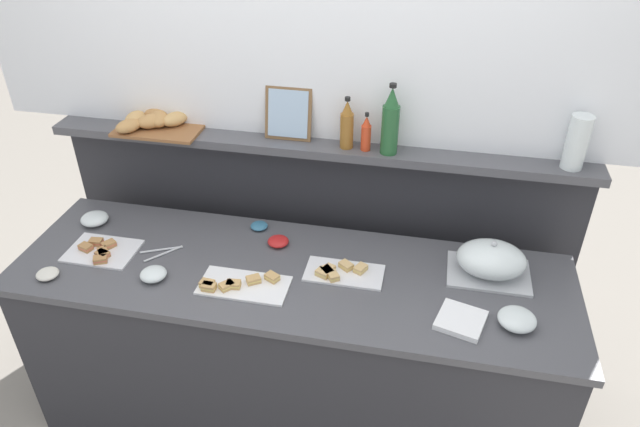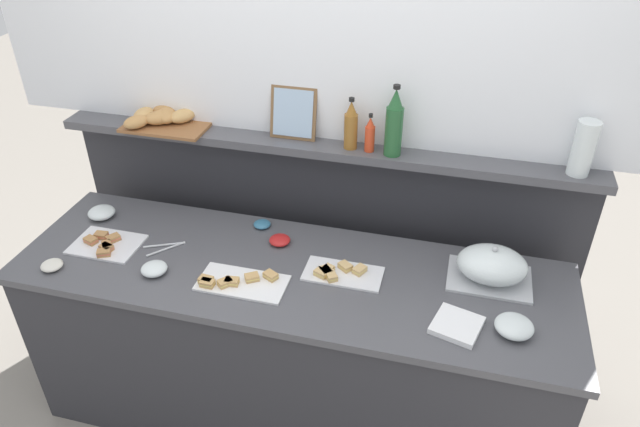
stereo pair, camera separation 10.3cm
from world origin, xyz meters
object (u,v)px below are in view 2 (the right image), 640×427
at_px(sandwich_platter_front, 106,244).
at_px(condiment_bowl_dark, 52,265).
at_px(hot_sauce_bottle, 370,135).
at_px(napkin_stack, 457,325).
at_px(serving_cloche, 492,266).
at_px(serving_tongs, 166,247).
at_px(wine_bottle_green, 394,124).
at_px(bread_basket, 162,118).
at_px(sandwich_platter_rear, 340,273).
at_px(water_carafe, 584,148).
at_px(condiment_bowl_teal, 280,240).
at_px(glass_bowl_large, 514,327).
at_px(glass_bowl_small, 154,269).
at_px(glass_bowl_medium, 102,213).
at_px(vinegar_bottle_amber, 351,126).
at_px(sandwich_platter_side, 239,282).
at_px(framed_picture, 293,113).

relative_size(sandwich_platter_front, condiment_bowl_dark, 3.27).
bearing_deg(hot_sauce_bottle, napkin_stack, -52.85).
distance_m(sandwich_platter_front, hot_sauce_bottle, 1.27).
height_order(serving_cloche, napkin_stack, serving_cloche).
distance_m(serving_tongs, wine_bottle_green, 1.14).
height_order(napkin_stack, hot_sauce_bottle, hot_sauce_bottle).
xyz_separation_m(wine_bottle_green, bread_basket, (-1.11, 0.03, -0.11)).
distance_m(sandwich_platter_rear, water_carafe, 1.11).
relative_size(serving_tongs, napkin_stack, 1.01).
relative_size(sandwich_platter_front, condiment_bowl_teal, 3.15).
height_order(glass_bowl_large, bread_basket, bread_basket).
height_order(glass_bowl_small, napkin_stack, glass_bowl_small).
bearing_deg(sandwich_platter_rear, glass_bowl_large, -13.17).
bearing_deg(glass_bowl_medium, serving_tongs, -20.13).
xyz_separation_m(sandwich_platter_rear, wine_bottle_green, (0.13, 0.42, 0.51)).
bearing_deg(serving_tongs, bread_basket, 112.28).
xyz_separation_m(glass_bowl_medium, serving_tongs, (0.41, -0.15, -0.02)).
relative_size(glass_bowl_large, wine_bottle_green, 0.46).
height_order(sandwich_platter_front, napkin_stack, sandwich_platter_front).
bearing_deg(serving_cloche, glass_bowl_large, -72.42).
height_order(glass_bowl_medium, vinegar_bottle_amber, vinegar_bottle_amber).
distance_m(condiment_bowl_dark, wine_bottle_green, 1.57).
xyz_separation_m(glass_bowl_medium, condiment_bowl_teal, (0.90, 0.01, -0.01)).
distance_m(sandwich_platter_side, condiment_bowl_dark, 0.81).
height_order(sandwich_platter_side, condiment_bowl_teal, sandwich_platter_side).
bearing_deg(serving_cloche, wine_bottle_green, 148.61).
xyz_separation_m(glass_bowl_large, framed_picture, (-1.03, 0.64, 0.47)).
bearing_deg(serving_cloche, framed_picture, 159.68).
bearing_deg(sandwich_platter_front, water_carafe, 14.36).
bearing_deg(framed_picture, serving_tongs, -133.62).
xyz_separation_m(glass_bowl_medium, wine_bottle_green, (1.34, 0.27, 0.50)).
height_order(sandwich_platter_side, glass_bowl_large, glass_bowl_large).
xyz_separation_m(napkin_stack, hot_sauce_bottle, (-0.47, 0.61, 0.44)).
distance_m(glass_bowl_small, vinegar_bottle_amber, 1.04).
bearing_deg(condiment_bowl_dark, sandwich_platter_side, 7.26).
relative_size(sandwich_platter_side, water_carafe, 1.58).
xyz_separation_m(sandwich_platter_side, sandwich_platter_rear, (0.39, 0.16, 0.00)).
bearing_deg(wine_bottle_green, framed_picture, 172.88).
bearing_deg(sandwich_platter_front, serving_tongs, 11.76).
bearing_deg(framed_picture, sandwich_platter_rear, -54.77).
bearing_deg(condiment_bowl_dark, sandwich_platter_rear, 12.51).
height_order(sandwich_platter_front, condiment_bowl_teal, sandwich_platter_front).
bearing_deg(serving_tongs, glass_bowl_small, -77.90).
relative_size(sandwich_platter_side, framed_picture, 1.53).
height_order(napkin_stack, framed_picture, framed_picture).
height_order(glass_bowl_small, serving_tongs, glass_bowl_small).
relative_size(sandwich_platter_side, napkin_stack, 2.16).
distance_m(sandwich_platter_side, sandwich_platter_front, 0.68).
bearing_deg(napkin_stack, sandwich_platter_front, 175.36).
bearing_deg(napkin_stack, water_carafe, 57.39).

